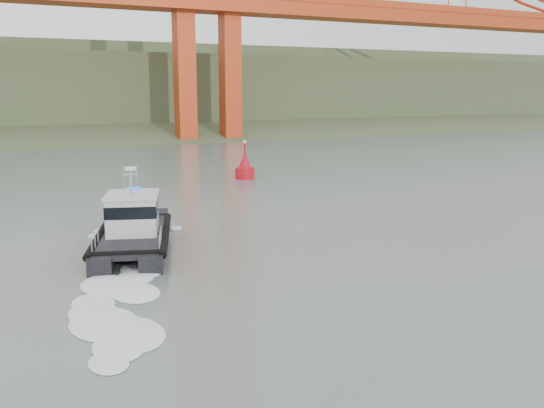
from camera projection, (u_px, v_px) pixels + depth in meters
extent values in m
plane|color=#52625B|center=(338.00, 289.00, 26.50)|extent=(400.00, 400.00, 0.00)
cube|color=#374829|center=(59.00, 138.00, 107.51)|extent=(500.00, 44.72, 16.25)
cube|color=#374829|center=(40.00, 101.00, 131.05)|extent=(500.00, 70.00, 18.00)
cube|color=#374829|center=(28.00, 79.00, 152.12)|extent=(500.00, 60.00, 16.00)
cube|color=black|center=(111.00, 244.00, 32.80)|extent=(4.10, 9.52, 1.05)
cube|color=black|center=(155.00, 243.00, 33.12)|extent=(4.10, 9.52, 1.05)
cube|color=black|center=(132.00, 238.00, 32.45)|extent=(5.94, 9.01, 0.22)
cube|color=silver|center=(133.00, 214.00, 33.10)|extent=(3.49, 3.82, 2.02)
cube|color=black|center=(133.00, 208.00, 33.03)|extent=(3.55, 3.89, 0.66)
cube|color=silver|center=(132.00, 195.00, 32.90)|extent=(3.71, 4.04, 0.14)
cylinder|color=#979BA0|center=(131.00, 182.00, 32.51)|extent=(0.14, 0.14, 1.58)
cylinder|color=white|center=(130.00, 169.00, 32.37)|extent=(0.61, 0.61, 0.16)
cylinder|color=#B90C17|center=(245.00, 174.00, 59.30)|extent=(1.90, 1.90, 1.27)
cone|color=#B90C17|center=(245.00, 161.00, 59.06)|extent=(1.48, 1.48, 1.90)
cylinder|color=#B90C17|center=(245.00, 148.00, 58.83)|extent=(0.17, 0.17, 1.06)
sphere|color=#E5D87F|center=(245.00, 142.00, 58.71)|extent=(0.32, 0.32, 0.32)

